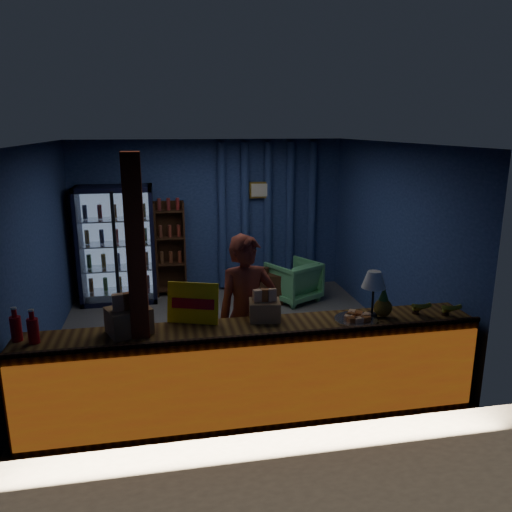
{
  "coord_description": "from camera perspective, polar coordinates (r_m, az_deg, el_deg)",
  "views": [
    {
      "loc": [
        -0.81,
        -6.25,
        2.8
      ],
      "look_at": [
        0.35,
        -0.2,
        1.2
      ],
      "focal_mm": 35.0,
      "sensor_mm": 36.0,
      "label": 1
    }
  ],
  "objects": [
    {
      "name": "ground",
      "position": [
        6.9,
        -3.17,
        -9.38
      ],
      "size": [
        4.6,
        4.6,
        0.0
      ],
      "primitive_type": "plane",
      "color": "#515154",
      "rests_on": "ground"
    },
    {
      "name": "room_walls",
      "position": [
        6.43,
        -3.36,
        3.51
      ],
      "size": [
        4.6,
        4.6,
        4.6
      ],
      "color": "navy",
      "rests_on": "ground"
    },
    {
      "name": "counter",
      "position": [
        4.99,
        -0.22,
        -13.16
      ],
      "size": [
        4.4,
        0.57,
        0.99
      ],
      "color": "brown",
      "rests_on": "ground"
    },
    {
      "name": "support_post",
      "position": [
        4.61,
        -13.23,
        -4.81
      ],
      "size": [
        0.16,
        0.16,
        2.6
      ],
      "primitive_type": "cube",
      "color": "maroon",
      "rests_on": "ground"
    },
    {
      "name": "beverage_cooler",
      "position": [
        8.42,
        -15.57,
        1.22
      ],
      "size": [
        1.2,
        0.62,
        1.9
      ],
      "color": "black",
      "rests_on": "ground"
    },
    {
      "name": "bottle_shelf",
      "position": [
        8.55,
        -9.76,
        0.8
      ],
      "size": [
        0.5,
        0.28,
        1.6
      ],
      "color": "#3D2113",
      "rests_on": "ground"
    },
    {
      "name": "curtain_folds",
      "position": [
        8.72,
        1.35,
        4.67
      ],
      "size": [
        1.74,
        0.14,
        2.5
      ],
      "color": "navy",
      "rests_on": "room_walls"
    },
    {
      "name": "framed_picture",
      "position": [
        8.58,
        0.44,
        7.55
      ],
      "size": [
        0.36,
        0.04,
        0.28
      ],
      "color": "gold",
      "rests_on": "room_walls"
    },
    {
      "name": "shopkeeper",
      "position": [
        5.28,
        -1.05,
        -6.85
      ],
      "size": [
        0.68,
        0.5,
        1.74
      ],
      "primitive_type": "imported",
      "rotation": [
        0.0,
        0.0,
        0.13
      ],
      "color": "maroon",
      "rests_on": "ground"
    },
    {
      "name": "green_chair",
      "position": [
        8.25,
        4.31,
        -2.86
      ],
      "size": [
        0.98,
        0.98,
        0.67
      ],
      "primitive_type": "imported",
      "rotation": [
        0.0,
        0.0,
        3.64
      ],
      "color": "#5AB473",
      "rests_on": "ground"
    },
    {
      "name": "side_table",
      "position": [
        8.18,
        1.11,
        -3.6
      ],
      "size": [
        0.6,
        0.48,
        0.59
      ],
      "color": "#3D2113",
      "rests_on": "ground"
    },
    {
      "name": "yellow_sign",
      "position": [
        4.87,
        -7.23,
        -5.36
      ],
      "size": [
        0.5,
        0.26,
        0.4
      ],
      "color": "yellow",
      "rests_on": "counter"
    },
    {
      "name": "soda_bottles",
      "position": [
        4.89,
        -24.94,
        -7.51
      ],
      "size": [
        0.26,
        0.18,
        0.31
      ],
      "color": "#A90B13",
      "rests_on": "counter"
    },
    {
      "name": "snack_box_left",
      "position": [
        4.77,
        -14.33,
        -6.93
      ],
      "size": [
        0.46,
        0.42,
        0.39
      ],
      "color": "#A87C51",
      "rests_on": "counter"
    },
    {
      "name": "snack_box_centre",
      "position": [
        4.93,
        0.99,
        -6.05
      ],
      "size": [
        0.33,
        0.29,
        0.32
      ],
      "color": "#A87C51",
      "rests_on": "counter"
    },
    {
      "name": "pastry_tray",
      "position": [
        5.03,
        11.32,
        -7.04
      ],
      "size": [
        0.42,
        0.42,
        0.07
      ],
      "color": "silver",
      "rests_on": "counter"
    },
    {
      "name": "banana_bunches",
      "position": [
        5.34,
        19.57,
        -5.61
      ],
      "size": [
        0.51,
        0.3,
        0.17
      ],
      "color": "gold",
      "rests_on": "counter"
    },
    {
      "name": "table_lamp",
      "position": [
        5.05,
        13.32,
        -2.84
      ],
      "size": [
        0.24,
        0.24,
        0.48
      ],
      "color": "black",
      "rests_on": "counter"
    },
    {
      "name": "pineapple",
      "position": [
        5.14,
        14.33,
        -5.44
      ],
      "size": [
        0.18,
        0.18,
        0.31
      ],
      "color": "olive",
      "rests_on": "counter"
    }
  ]
}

